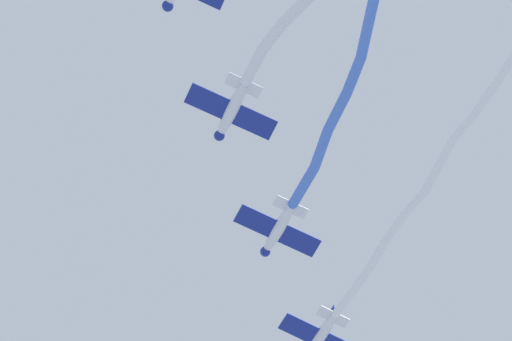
% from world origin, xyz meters
% --- Properties ---
extents(airplane_lead, '(7.61, 5.79, 1.88)m').
position_xyz_m(airplane_lead, '(-1.46, -2.88, 69.10)').
color(airplane_lead, silver).
extents(smoke_trail_lead, '(8.26, 25.73, 3.86)m').
position_xyz_m(smoke_trail_lead, '(2.98, -17.97, 70.53)').
color(smoke_trail_lead, white).
extents(airplane_left_wing, '(7.61, 5.77, 1.88)m').
position_xyz_m(airplane_left_wing, '(-7.79, -11.85, 69.35)').
color(airplane_left_wing, silver).
extents(smoke_trail_left_wing, '(4.90, 32.69, 1.90)m').
position_xyz_m(smoke_trail_left_wing, '(-6.80, -30.56, 69.69)').
color(smoke_trail_left_wing, '#4C75DB').
extents(airplane_right_wing, '(7.60, 5.75, 1.88)m').
position_xyz_m(airplane_right_wing, '(-14.13, -20.82, 69.60)').
color(airplane_right_wing, silver).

